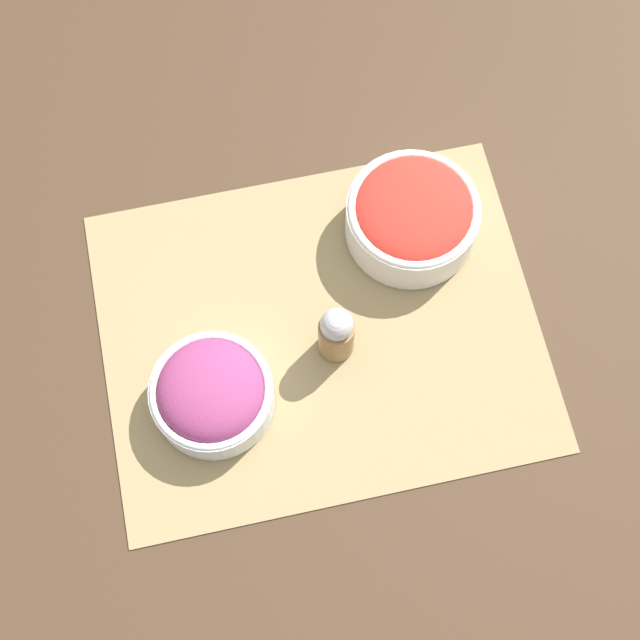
% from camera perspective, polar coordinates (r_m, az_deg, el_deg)
% --- Properties ---
extents(ground_plane, '(3.00, 3.00, 0.00)m').
position_cam_1_polar(ground_plane, '(1.02, 0.00, -0.66)').
color(ground_plane, '#422D1E').
extents(placemat, '(0.49, 0.40, 0.00)m').
position_cam_1_polar(placemat, '(1.02, 0.00, -0.62)').
color(placemat, '#937F56').
rests_on(placemat, ground_plane).
extents(onion_bowl, '(0.13, 0.13, 0.07)m').
position_cam_1_polar(onion_bowl, '(0.96, -6.95, -4.67)').
color(onion_bowl, silver).
rests_on(onion_bowl, placemat).
extents(tomato_bowl, '(0.15, 0.15, 0.07)m').
position_cam_1_polar(tomato_bowl, '(1.03, 5.92, 6.66)').
color(tomato_bowl, white).
rests_on(tomato_bowl, placemat).
extents(pepper_shaker, '(0.04, 0.04, 0.09)m').
position_cam_1_polar(pepper_shaker, '(0.97, 1.06, -0.84)').
color(pepper_shaker, olive).
rests_on(pepper_shaker, placemat).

